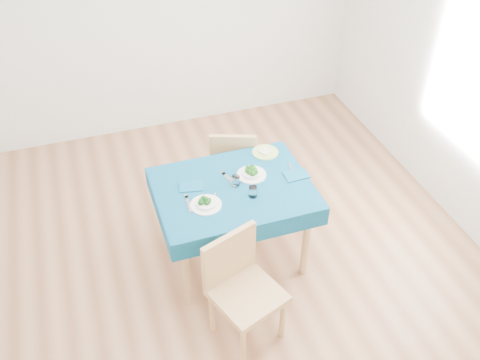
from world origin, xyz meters
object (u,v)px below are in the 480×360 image
object	(u,v)px
table	(234,224)
chair_near	(247,284)
chair_far	(234,158)
bowl_far	(252,172)
bowl_near	(206,202)
side_plate	(265,152)

from	to	relation	value
table	chair_near	xyz separation A→B (m)	(-0.15, -0.75, 0.17)
chair_far	bowl_far	bearing A→B (deg)	105.54
chair_near	chair_far	bearing A→B (deg)	55.59
chair_near	bowl_near	bearing A→B (deg)	79.85
bowl_near	bowl_far	distance (m)	0.49
bowl_near	bowl_far	xyz separation A→B (m)	(0.43, 0.23, -0.00)
table	side_plate	world-z (taller)	side_plate
bowl_far	bowl_near	bearing A→B (deg)	-152.29
bowl_near	chair_near	bearing A→B (deg)	-80.43
chair_near	chair_far	distance (m)	1.50
bowl_near	side_plate	xyz separation A→B (m)	(0.64, 0.47, -0.03)
table	bowl_far	size ratio (longest dim) A/B	5.10
chair_near	side_plate	xyz separation A→B (m)	(0.54, 1.09, 0.22)
table	bowl_near	world-z (taller)	bowl_near
bowl_near	bowl_far	size ratio (longest dim) A/B	1.00
table	side_plate	xyz separation A→B (m)	(0.39, 0.34, 0.38)
table	chair_far	xyz separation A→B (m)	(0.23, 0.70, 0.11)
table	chair_near	world-z (taller)	chair_near
chair_far	chair_near	bearing A→B (deg)	95.76
bowl_near	side_plate	distance (m)	0.80
chair_near	table	bearing A→B (deg)	59.21
side_plate	chair_near	bearing A→B (deg)	-116.17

